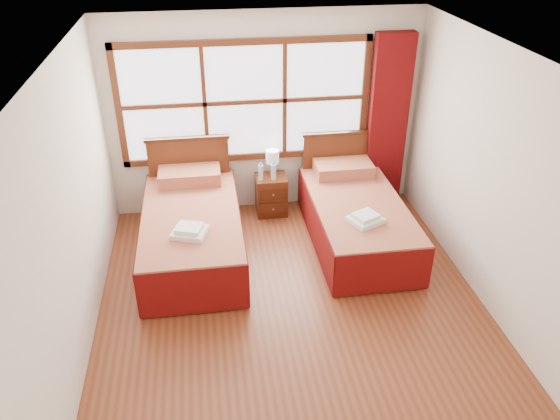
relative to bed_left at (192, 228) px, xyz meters
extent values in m
plane|color=brown|center=(1.01, -1.20, -0.34)|extent=(4.50, 4.50, 0.00)
plane|color=white|center=(1.01, -1.20, 2.26)|extent=(4.50, 4.50, 0.00)
plane|color=silver|center=(1.01, 1.05, 0.96)|extent=(4.00, 0.00, 4.00)
plane|color=silver|center=(-0.99, -1.20, 0.96)|extent=(0.00, 4.50, 4.50)
plane|color=silver|center=(3.01, -1.20, 0.96)|extent=(0.00, 4.50, 4.50)
cube|color=white|center=(0.76, 1.02, 1.16)|extent=(3.00, 0.02, 1.40)
cube|color=#542612|center=(0.76, 1.00, 0.42)|extent=(3.16, 0.06, 0.08)
cube|color=#542612|center=(0.76, 1.00, 1.90)|extent=(3.16, 0.06, 0.08)
cube|color=#542612|center=(-0.78, 1.00, 1.16)|extent=(0.08, 0.06, 1.56)
cube|color=#542612|center=(2.30, 1.00, 1.16)|extent=(0.08, 0.06, 1.56)
cube|color=#542612|center=(0.26, 1.00, 1.16)|extent=(0.05, 0.05, 1.40)
cube|color=#542612|center=(1.26, 1.00, 1.16)|extent=(0.05, 0.05, 1.40)
cube|color=#542612|center=(0.76, 1.00, 1.16)|extent=(3.00, 0.05, 0.05)
cube|color=#61090A|center=(2.61, 0.91, 0.83)|extent=(0.50, 0.16, 2.30)
cube|color=#421E0D|center=(0.00, -0.07, -0.18)|extent=(0.98, 1.97, 0.32)
cube|color=maroon|center=(0.00, -0.07, 0.12)|extent=(1.10, 2.18, 0.27)
cube|color=maroon|center=(-0.55, -0.07, -0.04)|extent=(0.03, 2.18, 0.55)
cube|color=maroon|center=(0.55, -0.07, -0.04)|extent=(0.03, 2.18, 0.55)
cube|color=maroon|center=(0.00, -1.15, -0.04)|extent=(1.10, 0.03, 0.55)
cube|color=maroon|center=(0.00, 0.73, 0.34)|extent=(0.77, 0.45, 0.17)
cube|color=#542612|center=(0.00, 0.94, 0.20)|extent=(1.03, 0.06, 1.07)
cube|color=#421E0D|center=(0.00, 0.94, 0.75)|extent=(1.07, 0.08, 0.04)
cube|color=#421E0D|center=(1.99, -0.07, -0.18)|extent=(0.94, 1.89, 0.31)
cube|color=maroon|center=(1.99, -0.07, 0.10)|extent=(1.06, 2.09, 0.26)
cube|color=maroon|center=(1.46, -0.07, -0.05)|extent=(0.03, 2.09, 0.52)
cube|color=maroon|center=(2.51, -0.07, -0.05)|extent=(0.03, 2.09, 0.52)
cube|color=maroon|center=(1.99, -1.11, -0.05)|extent=(1.06, 0.03, 0.52)
cube|color=maroon|center=(1.99, 0.69, 0.31)|extent=(0.74, 0.43, 0.16)
cube|color=#542612|center=(1.99, 0.94, 0.18)|extent=(0.98, 0.06, 1.02)
cube|color=#421E0D|center=(1.99, 0.94, 0.70)|extent=(1.02, 0.08, 0.04)
cube|color=#542612|center=(1.05, 0.80, -0.07)|extent=(0.40, 0.36, 0.54)
cube|color=#421E0D|center=(1.05, 0.61, -0.17)|extent=(0.35, 0.02, 0.16)
cube|color=#421E0D|center=(1.05, 0.61, 0.04)|extent=(0.35, 0.02, 0.16)
sphere|color=olive|center=(1.05, 0.60, -0.17)|extent=(0.03, 0.03, 0.03)
sphere|color=olive|center=(1.05, 0.60, 0.04)|extent=(0.03, 0.03, 0.03)
cube|color=white|center=(-0.01, -0.54, 0.28)|extent=(0.43, 0.40, 0.05)
cube|color=white|center=(-0.01, -0.54, 0.33)|extent=(0.32, 0.30, 0.05)
cube|color=white|center=(1.94, -0.52, 0.25)|extent=(0.43, 0.41, 0.05)
cube|color=white|center=(1.94, -0.52, 0.31)|extent=(0.33, 0.31, 0.05)
cylinder|color=#C0853D|center=(1.08, 0.89, 0.21)|extent=(0.11, 0.11, 0.02)
cylinder|color=#C0853D|center=(1.08, 0.89, 0.29)|extent=(0.02, 0.02, 0.14)
cylinder|color=white|center=(1.08, 0.89, 0.45)|extent=(0.17, 0.17, 0.17)
cylinder|color=silver|center=(0.91, 0.74, 0.31)|extent=(0.06, 0.06, 0.21)
cylinder|color=blue|center=(0.91, 0.74, 0.43)|extent=(0.03, 0.03, 0.03)
cylinder|color=silver|center=(1.07, 0.73, 0.31)|extent=(0.06, 0.06, 0.21)
cylinder|color=blue|center=(1.07, 0.73, 0.43)|extent=(0.03, 0.03, 0.03)
camera|label=1|loc=(0.23, -5.55, 3.41)|focal=35.00mm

